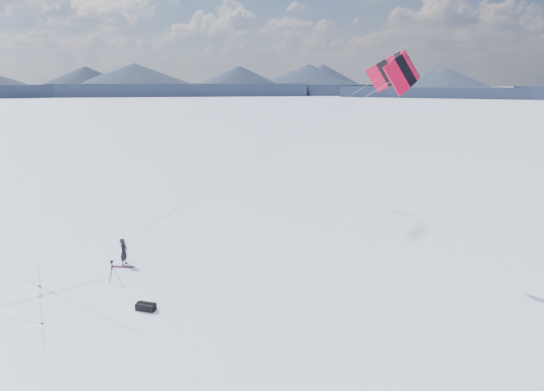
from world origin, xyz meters
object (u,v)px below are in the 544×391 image
at_px(tripod, 112,268).
at_px(gear_bag_b, 144,307).
at_px(snowboard, 123,267).
at_px(gear_bag_a, 146,307).
at_px(snowkiter, 125,265).

bearing_deg(tripod, gear_bag_b, -59.53).
xyz_separation_m(snowboard, gear_bag_a, (4.50, -3.87, 0.17)).
height_order(snowkiter, gear_bag_b, snowkiter).
bearing_deg(gear_bag_b, gear_bag_a, 7.28).
bearing_deg(tripod, snowkiter, 84.29).
bearing_deg(gear_bag_b, snowkiter, 142.70).
bearing_deg(snowboard, snowkiter, 95.52).
relative_size(snowboard, gear_bag_a, 1.40).
bearing_deg(snowkiter, snowboard, -172.05).
bearing_deg(gear_bag_b, snowboard, 144.39).
distance_m(snowkiter, gear_bag_a, 6.29).
bearing_deg(gear_bag_a, tripod, 145.32).
bearing_deg(snowkiter, tripod, -168.90).
xyz_separation_m(snowkiter, gear_bag_b, (4.55, -4.24, 0.15)).
xyz_separation_m(snowboard, tripod, (0.85, -1.84, 0.79)).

